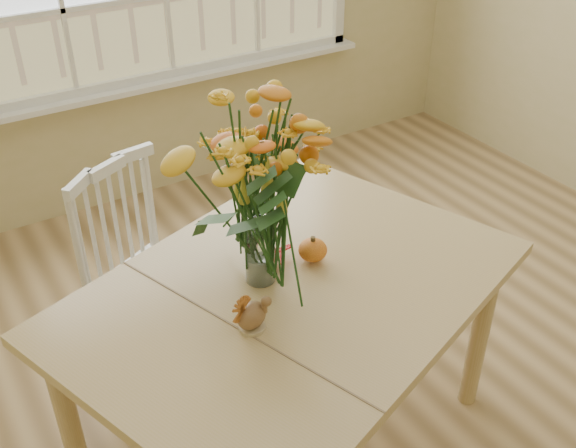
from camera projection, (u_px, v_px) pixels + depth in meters
floor at (423, 424)px, 2.62m from camera, size 4.00×4.50×0.01m
dining_table at (291, 307)px, 2.18m from camera, size 1.67×1.42×0.76m
windsor_chair at (139, 266)px, 2.61m from camera, size 0.56×0.55×0.92m
flower_vase at (258, 193)px, 1.98m from camera, size 0.45×0.45×0.53m
pumpkin at (313, 251)px, 2.22m from camera, size 0.10×0.10×0.07m
turkey_figurine at (252, 316)px, 1.93m from camera, size 0.12×0.10×0.12m
dark_gourd at (269, 257)px, 2.20m from camera, size 0.13×0.10×0.06m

